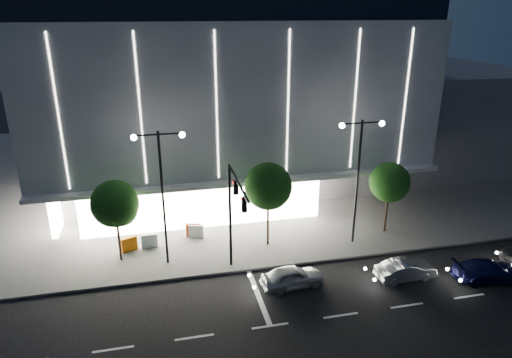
{
  "coord_description": "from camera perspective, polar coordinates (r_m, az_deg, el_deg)",
  "views": [
    {
      "loc": [
        -3.11,
        -20.7,
        15.79
      ],
      "look_at": [
        3.22,
        7.29,
        5.0
      ],
      "focal_mm": 32.0,
      "sensor_mm": 36.0,
      "label": 1
    }
  ],
  "objects": [
    {
      "name": "tree_mid",
      "position": [
        30.83,
        1.58,
        -1.22
      ],
      "size": [
        3.25,
        3.25,
        6.15
      ],
      "color": "black",
      "rests_on": "ground"
    },
    {
      "name": "tree_right",
      "position": [
        34.21,
        16.35,
        -0.63
      ],
      "size": [
        2.91,
        2.91,
        5.51
      ],
      "color": "black",
      "rests_on": "ground"
    },
    {
      "name": "barrier_a",
      "position": [
        32.65,
        -15.57,
        -7.85
      ],
      "size": [
        1.11,
        0.64,
        1.0
      ],
      "primitive_type": "cube",
      "rotation": [
        0.0,
        0.0,
        0.38
      ],
      "color": "orange",
      "rests_on": "sidewalk_museum"
    },
    {
      "name": "barrier_b",
      "position": [
        32.73,
        -13.17,
        -7.54
      ],
      "size": [
        1.11,
        0.29,
        1.0
      ],
      "primitive_type": "cube",
      "rotation": [
        0.0,
        0.0,
        0.04
      ],
      "color": "silver",
      "rests_on": "sidewalk_museum"
    },
    {
      "name": "car_lead",
      "position": [
        28.08,
        4.56,
        -12.09
      ],
      "size": [
        3.96,
        1.87,
        1.31
      ],
      "primitive_type": "imported",
      "rotation": [
        0.0,
        0.0,
        1.66
      ],
      "color": "#A5A9AD",
      "rests_on": "ground"
    },
    {
      "name": "car_second",
      "position": [
        30.14,
        18.18,
        -10.76
      ],
      "size": [
        3.85,
        1.53,
        1.25
      ],
      "primitive_type": "imported",
      "rotation": [
        0.0,
        0.0,
        1.63
      ],
      "color": "#ADB0B5",
      "rests_on": "ground"
    },
    {
      "name": "barrier_c",
      "position": [
        33.62,
        -7.79,
        -6.37
      ],
      "size": [
        1.13,
        0.55,
        1.0
      ],
      "primitive_type": "cube",
      "rotation": [
        0.0,
        0.0,
        -0.28
      ],
      "color": "red",
      "rests_on": "sidewalk_museum"
    },
    {
      "name": "barrier_d",
      "position": [
        33.44,
        -7.49,
        -6.51
      ],
      "size": [
        1.12,
        0.63,
        1.0
      ],
      "primitive_type": "cube",
      "rotation": [
        0.0,
        0.0,
        -0.37
      ],
      "color": "#B9B9B9",
      "rests_on": "sidewalk_museum"
    },
    {
      "name": "traffic_mast",
      "position": [
        26.65,
        -2.78,
        -3.24
      ],
      "size": [
        0.33,
        5.89,
        7.07
      ],
      "color": "black",
      "rests_on": "ground"
    },
    {
      "name": "sidewalk_museum",
      "position": [
        48.07,
        -2.32,
        1.51
      ],
      "size": [
        70.0,
        40.0,
        0.15
      ],
      "primitive_type": "cube",
      "color": "#474747",
      "rests_on": "ground"
    },
    {
      "name": "car_third",
      "position": [
        32.01,
        27.09,
        -10.15
      ],
      "size": [
        4.6,
        2.36,
        1.28
      ],
      "primitive_type": "imported",
      "rotation": [
        0.0,
        0.0,
        1.44
      ],
      "color": "#111443",
      "rests_on": "ground"
    },
    {
      "name": "street_lamp_west",
      "position": [
        28.45,
        -11.72,
        -0.06
      ],
      "size": [
        3.16,
        0.36,
        9.0
      ],
      "color": "black",
      "rests_on": "ground"
    },
    {
      "name": "museum",
      "position": [
        43.92,
        -4.73,
        12.01
      ],
      "size": [
        30.0,
        25.8,
        18.0
      ],
      "color": "#4C4C51",
      "rests_on": "ground"
    },
    {
      "name": "tree_left",
      "position": [
        30.24,
        -17.15,
        -3.24
      ],
      "size": [
        3.02,
        3.02,
        5.72
      ],
      "color": "black",
      "rests_on": "ground"
    },
    {
      "name": "annex_building",
      "position": [
        54.42,
        20.12,
        7.93
      ],
      "size": [
        16.0,
        20.0,
        10.0
      ],
      "primitive_type": "cube",
      "color": "#4C4C51",
      "rests_on": "ground"
    },
    {
      "name": "ground",
      "position": [
        26.22,
        -3.49,
        -16.47
      ],
      "size": [
        160.0,
        160.0,
        0.0
      ],
      "primitive_type": "plane",
      "color": "black",
      "rests_on": "ground"
    },
    {
      "name": "street_lamp_east",
      "position": [
        31.32,
        12.73,
        1.79
      ],
      "size": [
        3.16,
        0.36,
        9.0
      ],
      "color": "black",
      "rests_on": "ground"
    }
  ]
}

